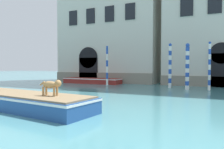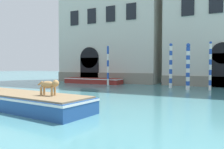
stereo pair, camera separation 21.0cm
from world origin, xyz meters
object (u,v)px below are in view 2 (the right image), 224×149
mooring_pole_2 (108,65)px  boat_moored_near_palazzo (93,81)px  dog_on_deck (49,85)px  boat_foreground (20,100)px  mooring_pole_3 (210,66)px  mooring_pole_0 (188,66)px  mooring_pole_1 (171,65)px

mooring_pole_2 → boat_moored_near_palazzo: bearing=153.9°
boat_moored_near_palazzo → mooring_pole_2: (2.34, -1.14, 1.57)m
dog_on_deck → boat_moored_near_palazzo: bearing=108.5°
boat_foreground → mooring_pole_3: bearing=63.9°
dog_on_deck → boat_foreground: bearing=169.5°
dog_on_deck → mooring_pole_0: size_ratio=0.27×
mooring_pole_0 → mooring_pole_2: mooring_pole_2 is taller
mooring_pole_0 → mooring_pole_3: mooring_pole_3 is taller
mooring_pole_0 → mooring_pole_1: size_ratio=0.95×
boat_moored_near_palazzo → mooring_pole_2: 3.04m
boat_foreground → mooring_pole_0: mooring_pole_0 is taller
mooring_pole_2 → mooring_pole_1: bearing=0.6°
mooring_pole_1 → boat_moored_near_palazzo: bearing=172.4°
dog_on_deck → mooring_pole_1: size_ratio=0.26×
mooring_pole_0 → boat_moored_near_palazzo: bearing=167.4°
dog_on_deck → mooring_pole_2: mooring_pole_2 is taller
mooring_pole_1 → mooring_pole_2: (-5.80, -0.06, 0.01)m
boat_foreground → mooring_pole_2: 11.95m
mooring_pole_2 → mooring_pole_3: size_ratio=1.03×
dog_on_deck → mooring_pole_1: mooring_pole_1 is taller
dog_on_deck → mooring_pole_3: mooring_pole_3 is taller
dog_on_deck → mooring_pole_2: size_ratio=0.26×
boat_foreground → mooring_pole_3: mooring_pole_3 is taller
dog_on_deck → mooring_pole_0: (3.65, 10.82, 0.71)m
dog_on_deck → mooring_pole_0: 11.44m
mooring_pole_0 → mooring_pole_2: size_ratio=0.95×
boat_moored_near_palazzo → mooring_pole_3: (11.14, -1.95, 1.52)m
boat_foreground → boat_moored_near_palazzo: 13.53m
mooring_pole_3 → dog_on_deck: bearing=-115.1°
boat_foreground → mooring_pole_2: mooring_pole_2 is taller
mooring_pole_1 → mooring_pole_2: size_ratio=0.99×
boat_moored_near_palazzo → mooring_pole_1: mooring_pole_1 is taller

